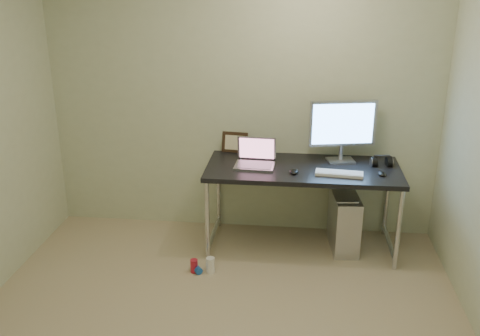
# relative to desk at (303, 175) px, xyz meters

# --- Properties ---
(wall_back) EXTENTS (3.50, 0.02, 2.50)m
(wall_back) POSITION_rel_desk_xyz_m (-0.56, 0.36, 0.58)
(wall_back) COLOR beige
(wall_back) RESTS_ON ground
(desk) EXTENTS (1.64, 0.72, 0.75)m
(desk) POSITION_rel_desk_xyz_m (0.00, 0.00, 0.00)
(desk) COLOR black
(desk) RESTS_ON ground
(tower_computer) EXTENTS (0.26, 0.50, 0.53)m
(tower_computer) POSITION_rel_desk_xyz_m (0.38, 0.02, -0.42)
(tower_computer) COLOR #B5B6BA
(tower_computer) RESTS_ON ground
(cable_a) EXTENTS (0.01, 0.16, 0.69)m
(cable_a) POSITION_rel_desk_xyz_m (0.33, 0.31, -0.27)
(cable_a) COLOR black
(cable_a) RESTS_ON ground
(cable_b) EXTENTS (0.02, 0.11, 0.71)m
(cable_b) POSITION_rel_desk_xyz_m (0.42, 0.29, -0.29)
(cable_b) COLOR black
(cable_b) RESTS_ON ground
(can_red) EXTENTS (0.07, 0.07, 0.11)m
(can_red) POSITION_rel_desk_xyz_m (-0.86, -0.54, -0.62)
(can_red) COLOR #BA1C32
(can_red) RESTS_ON ground
(can_white) EXTENTS (0.09, 0.09, 0.13)m
(can_white) POSITION_rel_desk_xyz_m (-0.72, -0.53, -0.61)
(can_white) COLOR white
(can_white) RESTS_ON ground
(can_blue) EXTENTS (0.11, 0.12, 0.06)m
(can_blue) POSITION_rel_desk_xyz_m (-0.84, -0.54, -0.64)
(can_blue) COLOR blue
(can_blue) RESTS_ON ground
(laptop) EXTENTS (0.35, 0.29, 0.23)m
(laptop) POSITION_rel_desk_xyz_m (-0.41, 0.01, 0.13)
(laptop) COLOR #A9A9B1
(laptop) RESTS_ON desk
(monitor) EXTENTS (0.57, 0.21, 0.54)m
(monitor) POSITION_rel_desk_xyz_m (0.32, 0.19, 0.39)
(monitor) COLOR #A9A9B1
(monitor) RESTS_ON desk
(keyboard) EXTENTS (0.39, 0.16, 0.02)m
(keyboard) POSITION_rel_desk_xyz_m (0.29, -0.15, 0.09)
(keyboard) COLOR silver
(keyboard) RESTS_ON desk
(mouse_right) EXTENTS (0.07, 0.11, 0.03)m
(mouse_right) POSITION_rel_desk_xyz_m (0.64, -0.12, 0.09)
(mouse_right) COLOR black
(mouse_right) RESTS_ON desk
(mouse_left) EXTENTS (0.08, 0.12, 0.04)m
(mouse_left) POSITION_rel_desk_xyz_m (-0.08, -0.15, 0.10)
(mouse_left) COLOR black
(mouse_left) RESTS_ON desk
(headphones) EXTENTS (0.18, 0.11, 0.12)m
(headphones) POSITION_rel_desk_xyz_m (0.66, 0.11, 0.11)
(headphones) COLOR black
(headphones) RESTS_ON desk
(picture_frame) EXTENTS (0.24, 0.10, 0.19)m
(picture_frame) POSITION_rel_desk_xyz_m (-0.62, 0.33, 0.17)
(picture_frame) COLOR black
(picture_frame) RESTS_ON desk
(webcam) EXTENTS (0.05, 0.04, 0.13)m
(webcam) POSITION_rel_desk_xyz_m (-0.42, 0.28, 0.17)
(webcam) COLOR silver
(webcam) RESTS_ON desk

